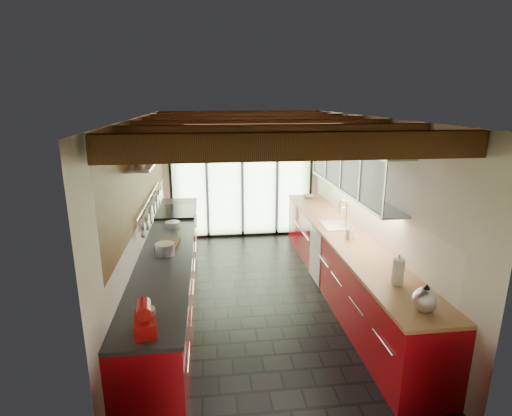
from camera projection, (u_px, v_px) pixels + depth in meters
name	position (u px, v px, depth m)	size (l,w,h in m)	color
ground	(259.00, 296.00, 5.94)	(5.50, 5.50, 0.00)	black
room_shell	(260.00, 187.00, 5.49)	(5.50, 5.50, 5.50)	silver
ceiling_beams	(256.00, 126.00, 5.64)	(3.14, 5.06, 4.90)	#593316
glass_door	(242.00, 159.00, 8.07)	(2.95, 0.10, 2.90)	#C6EAAD
left_counter	(170.00, 272.00, 5.66)	(0.68, 5.00, 0.92)	#A20811
range_stove	(177.00, 237.00, 7.05)	(0.66, 0.90, 0.97)	silver
right_counter	(344.00, 263.00, 5.96)	(0.68, 5.00, 0.92)	#A20811
sink_assembly	(338.00, 223.00, 6.21)	(0.45, 0.52, 0.43)	silver
upper_cabinets_right	(353.00, 168.00, 5.90)	(0.34, 3.00, 3.00)	silver
left_wall_fixtures	(152.00, 177.00, 5.57)	(0.28, 2.60, 0.96)	silver
stand_mixer	(145.00, 319.00, 3.38)	(0.23, 0.34, 0.29)	#AD0D0E
pot_large	(165.00, 249.00, 5.04)	(0.24, 0.24, 0.16)	silver
pot_small	(172.00, 224.00, 6.14)	(0.22, 0.22, 0.09)	silver
cutting_board	(168.00, 244.00, 5.39)	(0.28, 0.39, 0.03)	brown
kettle	(425.00, 299.00, 3.71)	(0.27, 0.31, 0.28)	silver
paper_towel	(398.00, 272.00, 4.23)	(0.16, 0.16, 0.34)	white
soap_bottle	(350.00, 232.00, 5.63)	(0.09, 0.09, 0.20)	silver
bowl	(308.00, 196.00, 7.96)	(0.21, 0.21, 0.05)	silver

